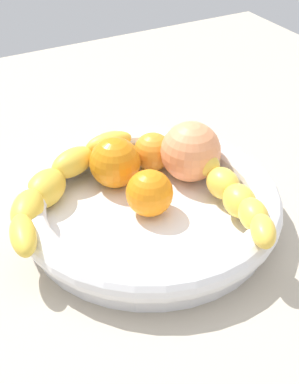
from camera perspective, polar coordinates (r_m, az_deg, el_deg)
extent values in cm
cube|color=#B3A794|center=(67.26, 0.00, -4.19)|extent=(120.00, 120.00, 3.00)
cylinder|color=white|center=(65.79, 0.00, -2.66)|extent=(29.09, 29.09, 1.59)
torus|color=white|center=(64.22, 0.00, -0.90)|extent=(31.54, 31.54, 3.50)
ellipsoid|color=yellow|center=(56.94, 11.98, -4.07)|extent=(4.65, 5.54, 2.62)
ellipsoid|color=yellow|center=(60.42, 10.98, -2.39)|extent=(4.62, 5.66, 3.19)
ellipsoid|color=yellow|center=(63.77, 9.53, -0.95)|extent=(4.52, 5.44, 3.75)
ellipsoid|color=yellow|center=(66.39, 7.80, 0.92)|extent=(3.76, 4.89, 3.75)
ellipsoid|color=yellow|center=(68.28, 5.80, 3.17)|extent=(3.94, 5.33, 3.19)
ellipsoid|color=yellow|center=(69.98, 3.50, 5.12)|extent=(4.07, 5.47, 2.62)
ellipsoid|color=yellow|center=(71.40, -4.50, 5.22)|extent=(6.52, 2.79, 2.78)
ellipsoid|color=yellow|center=(69.50, -8.13, 3.16)|extent=(7.32, 5.52, 3.53)
ellipsoid|color=yellow|center=(66.73, -10.96, 0.37)|extent=(7.75, 7.44, 4.28)
ellipsoid|color=yellow|center=(62.36, -12.85, -1.84)|extent=(6.39, 7.40, 3.53)
ellipsoid|color=yellow|center=(57.65, -13.27, -4.47)|extent=(4.02, 6.94, 2.78)
sphere|color=orange|center=(71.70, 0.36, 4.31)|extent=(5.17, 5.17, 5.17)
sphere|color=orange|center=(68.37, -3.70, 3.15)|extent=(6.55, 6.55, 6.55)
sphere|color=orange|center=(63.76, 0.19, 0.02)|extent=(5.69, 5.69, 5.69)
sphere|color=#F89662|center=(69.38, 4.40, 4.29)|extent=(7.85, 7.85, 7.85)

